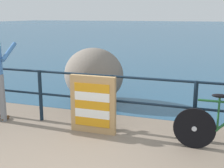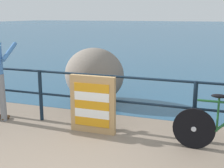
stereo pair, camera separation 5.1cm
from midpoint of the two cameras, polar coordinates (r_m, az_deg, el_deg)
The scene contains 5 objects.
ground_plane at distance 23.16m, azimuth 15.16°, elevation 7.27°, with size 120.00×120.00×0.10m, color #756656.
sea_surface at distance 50.88m, azimuth 17.77°, elevation 10.05°, with size 120.00×90.00×0.01m, color navy.
promenade_railing at distance 5.50m, azimuth 0.05°, elevation -2.20°, with size 8.95×0.07×1.02m.
folded_deckchair_stack at distance 5.39m, azimuth -3.39°, elevation -3.87°, with size 0.84×0.10×1.04m.
breakwater_boulder_main at distance 7.32m, azimuth -3.17°, elevation 1.73°, with size 1.45×1.21×1.31m.
Camera 2 is at (1.79, -2.99, 2.08)m, focal length 48.56 mm.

